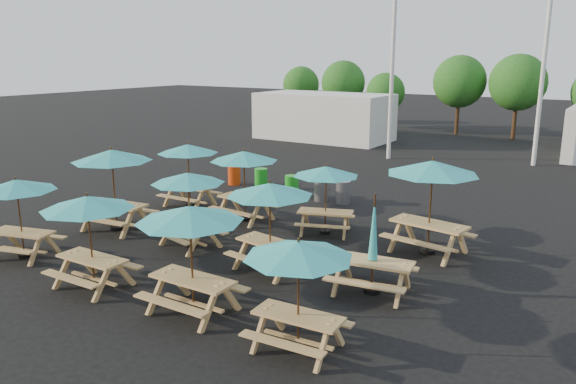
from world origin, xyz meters
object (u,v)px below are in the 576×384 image
Objects in this scene: waste_bin_4 at (343,192)px; picnic_unit_4 at (188,182)px; picnic_unit_5 at (244,160)px; waste_bin_3 at (321,190)px; picnic_unit_6 at (190,220)px; picnic_unit_9 at (298,255)px; waste_bin_1 at (261,179)px; picnic_unit_8 at (326,175)px; picnic_unit_7 at (270,194)px; waste_bin_0 at (234,175)px; picnic_unit_3 at (88,208)px; waste_bin_2 at (292,186)px; picnic_unit_0 at (17,189)px; picnic_unit_11 at (432,172)px; picnic_unit_1 at (112,160)px; picnic_unit_2 at (188,152)px; picnic_unit_10 at (373,253)px.

picnic_unit_4 is at bearing -102.49° from waste_bin_4.
picnic_unit_5 reaches higher than waste_bin_3.
picnic_unit_9 is at bearing -2.62° from picnic_unit_6.
picnic_unit_8 is at bearing -36.35° from waste_bin_1.
picnic_unit_7 is 9.56m from waste_bin_0.
picnic_unit_3 is 3.25m from picnic_unit_4.
picnic_unit_9 is at bearing -17.12° from picnic_unit_4.
picnic_unit_6 is 0.93× the size of picnic_unit_8.
picnic_unit_3 is 0.91× the size of picnic_unit_7.
picnic_unit_4 is 2.92× the size of waste_bin_1.
waste_bin_2 is (-3.43, 9.13, -1.57)m from picnic_unit_6.
picnic_unit_4 is 1.04× the size of picnic_unit_6.
picnic_unit_0 is 3.00× the size of waste_bin_1.
picnic_unit_8 is 3.13m from picnic_unit_11.
picnic_unit_1 reaches higher than picnic_unit_5.
picnic_unit_1 is at bearing -165.94° from picnic_unit_4.
picnic_unit_6 reaches higher than picnic_unit_3.
picnic_unit_1 is 3.90m from picnic_unit_5.
picnic_unit_2 is 2.66m from picnic_unit_5.
picnic_unit_4 reaches higher than picnic_unit_0.
waste_bin_2 is at bearing 119.39° from picnic_unit_9.
picnic_unit_1 is 7.39m from waste_bin_3.
waste_bin_0 is (-0.58, 9.56, -1.40)m from picnic_unit_0.
picnic_unit_9 is at bearing -51.54° from waste_bin_1.
picnic_unit_5 is at bearing -103.72° from waste_bin_3.
waste_bin_1 is (-5.13, 9.58, -1.57)m from picnic_unit_6.
waste_bin_1 is 3.72m from waste_bin_4.
picnic_unit_0 is at bearing -105.22° from waste_bin_2.
picnic_unit_10 is at bearing -40.85° from waste_bin_1.
picnic_unit_3 is 6.06m from picnic_unit_5.
waste_bin_0 is (-3.72, 9.86, -1.46)m from picnic_unit_3.
picnic_unit_3 is 10.21m from waste_bin_1.
waste_bin_1 and waste_bin_3 have the same top height.
picnic_unit_2 is at bearing -138.39° from waste_bin_3.
waste_bin_0 is (-6.48, 9.62, -1.57)m from picnic_unit_6.
waste_bin_0 and waste_bin_4 have the same top height.
picnic_unit_4 is 2.92× the size of waste_bin_0.
picnic_unit_1 is 6.82m from waste_bin_2.
picnic_unit_8 is at bearing 124.35° from picnic_unit_10.
picnic_unit_1 is 7.89m from waste_bin_4.
picnic_unit_2 is 4.04m from waste_bin_2.
picnic_unit_7 is at bearing -40.18° from picnic_unit_5.
picnic_unit_3 is 0.94× the size of picnic_unit_5.
picnic_unit_8 is 4.00m from waste_bin_3.
waste_bin_4 is (4.30, 6.39, -1.73)m from picnic_unit_1.
picnic_unit_10 is at bearing 11.53° from picnic_unit_4.
picnic_unit_9 is at bearing -39.87° from picnic_unit_7.
picnic_unit_11 reaches higher than picnic_unit_3.
waste_bin_1 is at bearing 165.40° from waste_bin_2.
picnic_unit_5 is 2.83× the size of waste_bin_0.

